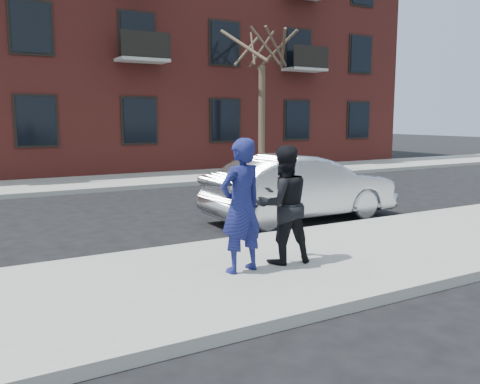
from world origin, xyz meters
TOP-DOWN VIEW (x-y plane):
  - ground at (0.00, 0.00)m, footprint 100.00×100.00m
  - near_sidewalk at (0.00, -0.25)m, footprint 50.00×3.50m
  - near_curb at (0.00, 1.55)m, footprint 50.00×0.10m
  - far_sidewalk at (0.00, 11.25)m, footprint 50.00×3.50m
  - far_curb at (0.00, 9.45)m, footprint 50.00×0.10m
  - apartment_building at (2.00, 18.00)m, footprint 24.30×10.30m
  - street_tree at (4.50, 11.00)m, footprint 3.60×3.60m
  - silver_sedan at (0.41, 2.86)m, footprint 4.53×1.61m
  - man_hoodie at (-3.00, -0.30)m, footprint 0.75×0.56m
  - man_peacoat at (-2.23, -0.22)m, footprint 0.95×0.80m

SIDE VIEW (x-z plane):
  - ground at x=0.00m, z-range 0.00..0.00m
  - near_sidewalk at x=0.00m, z-range 0.00..0.15m
  - near_curb at x=0.00m, z-range 0.00..0.15m
  - far_sidewalk at x=0.00m, z-range 0.00..0.15m
  - far_curb at x=0.00m, z-range 0.00..0.15m
  - silver_sedan at x=0.41m, z-range 0.00..1.49m
  - man_peacoat at x=-2.23m, z-range 0.15..1.91m
  - man_hoodie at x=-3.00m, z-range 0.15..2.04m
  - street_tree at x=4.50m, z-range 2.12..8.92m
  - apartment_building at x=2.00m, z-range 0.01..12.31m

